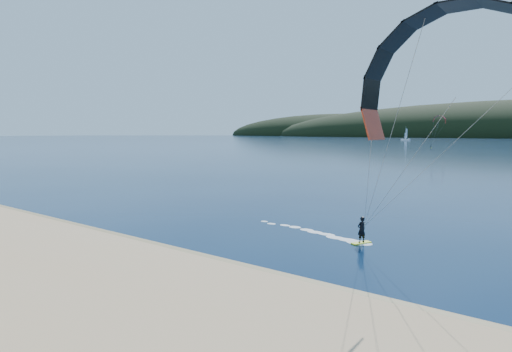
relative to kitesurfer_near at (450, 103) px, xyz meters
The scene contains 5 objects.
ground 20.35m from the kitesurfer_near, 150.44° to the right, with size 1800.00×1800.00×0.00m, color #081D3C.
wet_sand 18.81m from the kitesurfer_near, 164.43° to the right, with size 220.00×2.50×0.10m.
kitesurfer_near is the anchor object (origin of this frame).
kitesurfer_far 203.37m from the kitesurfer_near, 104.11° to the left, with size 8.54×7.02×15.14m.
sailboat 414.52m from the kitesurfer_near, 108.09° to the left, with size 9.34×5.84×13.02m.
Camera 1 is at (20.83, -14.10, 8.16)m, focal length 29.76 mm.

